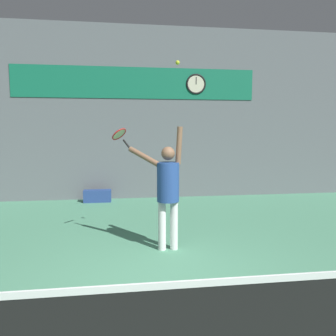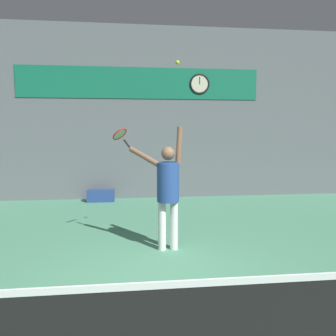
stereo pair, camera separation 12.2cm
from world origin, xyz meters
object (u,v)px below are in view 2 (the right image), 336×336
at_px(tennis_player, 168,186).
at_px(tennis_racket, 120,135).
at_px(scoreboard_clock, 200,84).
at_px(tennis_ball, 177,63).
at_px(equipment_bag, 101,196).

relative_size(tennis_player, tennis_racket, 5.37).
xyz_separation_m(scoreboard_clock, tennis_ball, (-1.30, -4.45, -0.32)).
bearing_deg(tennis_racket, scoreboard_clock, 60.19).
distance_m(scoreboard_clock, equipment_bag, 4.33).
relative_size(tennis_racket, tennis_ball, 5.77).
bearing_deg(tennis_player, scoreboard_clock, 71.63).
bearing_deg(tennis_racket, tennis_ball, -32.40).
xyz_separation_m(tennis_player, equipment_bag, (-1.45, 3.97, -0.90)).
bearing_deg(tennis_player, tennis_ball, -33.71).
height_order(tennis_ball, equipment_bag, tennis_ball).
relative_size(scoreboard_clock, tennis_racket, 1.56).
xyz_separation_m(scoreboard_clock, equipment_bag, (-2.89, -0.38, -3.20)).
xyz_separation_m(tennis_player, tennis_ball, (0.15, -0.10, 1.97)).
bearing_deg(scoreboard_clock, tennis_player, -108.37).
xyz_separation_m(tennis_ball, equipment_bag, (-1.60, 4.07, -2.87)).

